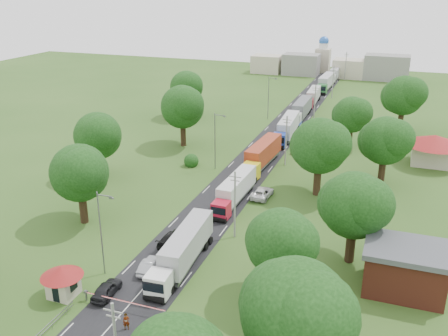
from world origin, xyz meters
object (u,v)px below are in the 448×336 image
at_px(truck_0, 184,250).
at_px(guard_booth, 62,278).
at_px(boom_barrier, 113,300).
at_px(info_sign, 300,128).
at_px(car_lane_front, 107,289).
at_px(pedestrian_near, 126,322).
at_px(car_lane_mid, 149,266).

bearing_deg(truck_0, guard_booth, -135.05).
relative_size(boom_barrier, truck_0, 0.62).
relative_size(info_sign, truck_0, 0.28).
height_order(boom_barrier, info_sign, info_sign).
relative_size(boom_barrier, car_lane_front, 2.11).
xyz_separation_m(boom_barrier, guard_booth, (-5.84, -0.00, 1.27)).
height_order(info_sign, truck_0, info_sign).
relative_size(guard_booth, pedestrian_near, 2.54).
bearing_deg(info_sign, pedestrian_near, -93.20).
distance_m(truck_0, car_lane_mid, 4.22).
bearing_deg(boom_barrier, truck_0, 69.08).
height_order(boom_barrier, car_lane_mid, car_lane_mid).
distance_m(car_lane_front, car_lane_mid, 6.02).
distance_m(info_sign, pedestrian_near, 62.69).
bearing_deg(truck_0, car_lane_mid, -145.22).
bearing_deg(boom_barrier, car_lane_front, 137.60).
bearing_deg(truck_0, info_sign, 86.66).
bearing_deg(car_lane_mid, truck_0, -150.79).
bearing_deg(car_lane_front, info_sign, -101.59).
xyz_separation_m(boom_barrier, truck_0, (3.60, 9.43, 1.27)).
bearing_deg(info_sign, boom_barrier, -96.24).
xyz_separation_m(info_sign, car_lane_front, (-8.20, -58.50, -2.26)).
bearing_deg(car_lane_mid, car_lane_front, 65.02).
relative_size(info_sign, pedestrian_near, 2.37).
relative_size(truck_0, car_lane_mid, 3.48).
distance_m(guard_booth, info_sign, 61.27).
xyz_separation_m(guard_booth, car_lane_mid, (6.20, 7.18, -1.46)).
xyz_separation_m(guard_booth, car_lane_front, (4.20, 1.50, -1.42)).
bearing_deg(car_lane_mid, pedestrian_near, 99.98).
bearing_deg(truck_0, boom_barrier, -110.92).
xyz_separation_m(car_lane_mid, pedestrian_near, (2.71, -9.73, 0.16)).
relative_size(guard_booth, info_sign, 1.07).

